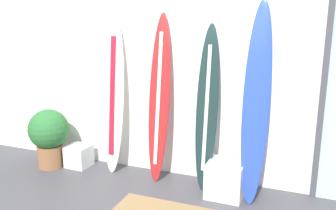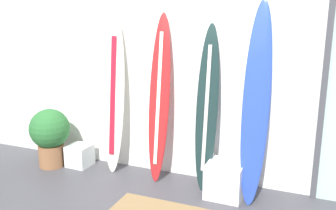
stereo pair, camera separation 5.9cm
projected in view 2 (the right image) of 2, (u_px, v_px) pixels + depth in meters
name	position (u px, v px, depth m)	size (l,w,h in m)	color
wall_back	(182.00, 64.00, 4.39)	(7.20, 0.20, 2.80)	white
surfboard_ivory	(114.00, 97.00, 4.54)	(0.30, 0.32, 1.97)	silver
surfboard_crimson	(159.00, 100.00, 4.29)	(0.26, 0.34, 2.01)	#B02021
surfboard_charcoal	(207.00, 110.00, 4.08)	(0.26, 0.34, 1.89)	#192D2C
surfboard_cobalt	(256.00, 105.00, 3.79)	(0.30, 0.50, 2.14)	#2947B8
display_block_left	(80.00, 155.00, 4.85)	(0.30, 0.30, 0.28)	white
display_block_center	(225.00, 179.00, 4.01)	(0.40, 0.40, 0.39)	silver
potted_plant	(50.00, 134.00, 4.78)	(0.52, 0.52, 0.78)	#8D5C3A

